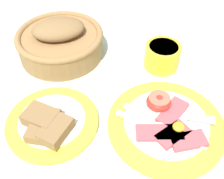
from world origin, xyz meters
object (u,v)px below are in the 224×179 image
at_px(teaspoon_near_cup, 188,73).
at_px(sugar_cup, 162,55).
at_px(bread_plate, 51,122).
at_px(breakfast_plate, 166,123).
at_px(bread_basket, 60,41).

bearing_deg(teaspoon_near_cup, sugar_cup, -99.53).
bearing_deg(bread_plate, sugar_cup, 41.82).
bearing_deg(sugar_cup, breakfast_plate, -89.96).
bearing_deg(bread_basket, sugar_cup, -6.10).
bearing_deg(bread_basket, bread_plate, -83.48).
xyz_separation_m(sugar_cup, teaspoon_near_cup, (0.07, -0.03, -0.03)).
relative_size(bread_basket, teaspoon_near_cup, 1.15).
xyz_separation_m(breakfast_plate, bread_basket, (-0.26, 0.22, 0.03)).
bearing_deg(sugar_cup, bread_plate, -138.18).
distance_m(breakfast_plate, bread_basket, 0.34).
bearing_deg(bread_basket, breakfast_plate, -39.94).
relative_size(sugar_cup, teaspoon_near_cup, 0.45).
height_order(bread_plate, sugar_cup, sugar_cup).
distance_m(bread_plate, teaspoon_near_cup, 0.35).
distance_m(bread_plate, sugar_cup, 0.31).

